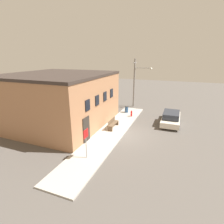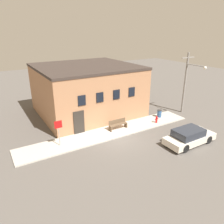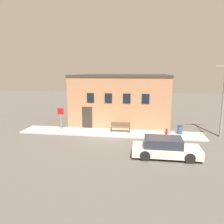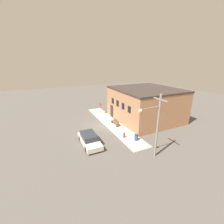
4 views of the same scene
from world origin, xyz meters
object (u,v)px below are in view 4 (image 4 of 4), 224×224
object	(u,v)px
bench	(115,122)
parked_car	(89,139)
stop_sign	(100,106)
utility_pole	(156,124)
fire_hydrant	(124,135)
trash_bin	(136,137)

from	to	relation	value
bench	parked_car	distance (m)	6.33
parked_car	stop_sign	bearing A→B (deg)	151.48
utility_pole	parked_car	size ratio (longest dim) A/B	1.49
fire_hydrant	bench	distance (m)	4.14
parked_car	utility_pole	bearing A→B (deg)	45.18
bench	trash_bin	world-z (taller)	bench
utility_pole	parked_car	bearing A→B (deg)	-134.82
fire_hydrant	bench	size ratio (longest dim) A/B	0.40
trash_bin	utility_pole	world-z (taller)	utility_pole
bench	parked_car	size ratio (longest dim) A/B	0.40
stop_sign	parked_car	bearing A→B (deg)	-28.52
trash_bin	parked_car	distance (m)	5.72
bench	trash_bin	xyz separation A→B (m)	(5.33, 0.21, -0.07)
fire_hydrant	bench	world-z (taller)	bench
trash_bin	parked_car	bearing A→B (deg)	-107.93
fire_hydrant	stop_sign	xyz separation A→B (m)	(-9.70, 0.55, 1.12)
fire_hydrant	utility_pole	world-z (taller)	utility_pole
fire_hydrant	stop_sign	size ratio (longest dim) A/B	0.33
utility_pole	parked_car	distance (m)	7.94
bench	utility_pole	distance (m)	9.28
trash_bin	utility_pole	distance (m)	4.67
utility_pole	bench	bearing A→B (deg)	179.89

